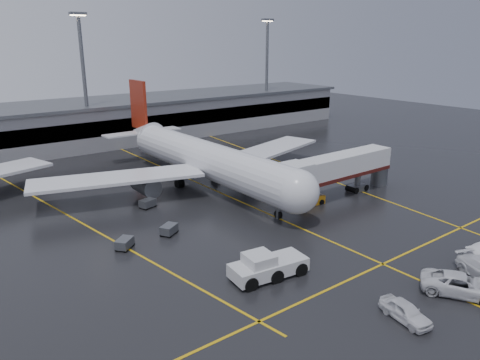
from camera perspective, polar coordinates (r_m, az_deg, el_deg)
ground at (r=61.02m, az=0.35°, el=-2.82°), size 220.00×220.00×0.00m
apron_line_centre at (r=61.02m, az=0.35°, el=-2.81°), size 0.25×90.00×0.02m
apron_line_stop at (r=47.04m, az=17.27°, el=-9.92°), size 60.00×0.25×0.02m
apron_line_left at (r=60.99m, az=-20.78°, el=-3.98°), size 9.99×69.35×0.02m
apron_line_right at (r=79.51m, az=6.19°, el=1.82°), size 7.57×69.64×0.02m
terminal at (r=101.02m, az=-16.70°, el=6.97°), size 122.00×19.00×8.60m
light_mast_mid at (r=92.61m, az=-18.80°, el=12.28°), size 3.00×1.20×25.45m
light_mast_right at (r=115.42m, az=3.35°, el=13.89°), size 3.00×1.20×25.45m
main_airliner at (r=67.38m, az=-4.72°, el=2.78°), size 48.80×45.60×14.10m
jet_bridge at (r=63.61m, az=12.20°, el=1.33°), size 19.90×3.40×6.05m
pushback_tractor at (r=42.39m, az=3.32°, el=-10.69°), size 7.49×3.92×2.56m
belt_loader at (r=60.94m, az=8.75°, el=-2.48°), size 3.88×2.17×2.34m
service_van_a at (r=43.94m, az=25.77°, el=-11.61°), size 5.94×7.17×1.82m
service_van_d at (r=38.79m, az=19.83°, el=-15.08°), size 2.47×4.61×1.49m
baggage_cart_a at (r=51.73m, az=-8.80°, el=-6.04°), size 2.38×2.14×1.12m
baggage_cart_b at (r=49.28m, az=-14.13°, el=-7.58°), size 2.37×2.27×1.12m
baggage_cart_c at (r=60.23m, az=-11.36°, el=-2.81°), size 2.28×1.81×1.12m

